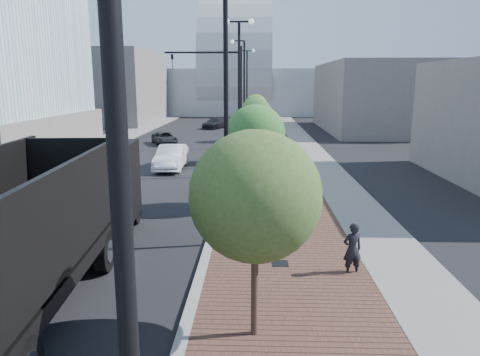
{
  "coord_description": "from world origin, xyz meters",
  "views": [
    {
      "loc": [
        1.59,
        -5.18,
        5.65
      ],
      "look_at": [
        1.0,
        12.0,
        2.0
      ],
      "focal_mm": 33.56,
      "sensor_mm": 36.0,
      "label": 1
    }
  ],
  "objects_px": {
    "dump_truck": "(67,215)",
    "white_sedan": "(171,157)",
    "dark_car_mid": "(164,138)",
    "pedestrian": "(352,249)"
  },
  "relations": [
    {
      "from": "white_sedan",
      "to": "dark_car_mid",
      "type": "relative_size",
      "value": 1.17
    },
    {
      "from": "dark_car_mid",
      "to": "pedestrian",
      "type": "bearing_deg",
      "value": -90.31
    },
    {
      "from": "dump_truck",
      "to": "dark_car_mid",
      "type": "distance_m",
      "value": 28.64
    },
    {
      "from": "white_sedan",
      "to": "pedestrian",
      "type": "height_order",
      "value": "pedestrian"
    },
    {
      "from": "dark_car_mid",
      "to": "pedestrian",
      "type": "relative_size",
      "value": 2.53
    },
    {
      "from": "dump_truck",
      "to": "white_sedan",
      "type": "relative_size",
      "value": 2.95
    },
    {
      "from": "dark_car_mid",
      "to": "pedestrian",
      "type": "distance_m",
      "value": 31.1
    },
    {
      "from": "white_sedan",
      "to": "dark_car_mid",
      "type": "height_order",
      "value": "white_sedan"
    },
    {
      "from": "white_sedan",
      "to": "pedestrian",
      "type": "distance_m",
      "value": 18.75
    },
    {
      "from": "white_sedan",
      "to": "dark_car_mid",
      "type": "bearing_deg",
      "value": 102.99
    }
  ]
}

